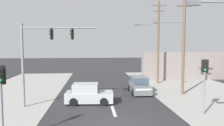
# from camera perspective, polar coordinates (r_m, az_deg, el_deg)

# --- Properties ---
(lane_dash_mid) EXTENTS (0.20, 2.40, 0.01)m
(lane_dash_mid) POSITION_cam_1_polar(r_m,az_deg,el_deg) (15.16, 0.41, -12.42)
(lane_dash_mid) COLOR silver
(lane_dash_mid) RESTS_ON ground
(lane_dash_far) EXTENTS (0.20, 2.40, 0.01)m
(lane_dash_far) POSITION_cam_1_polar(r_m,az_deg,el_deg) (19.98, -1.03, -8.27)
(lane_dash_far) COLOR silver
(lane_dash_far) RESTS_ON ground
(utility_pole_midground_right) EXTENTS (3.78, 0.57, 9.05)m
(utility_pole_midground_right) POSITION_cam_1_polar(r_m,az_deg,el_deg) (20.60, 17.86, 5.57)
(utility_pole_midground_right) COLOR brown
(utility_pole_midground_right) RESTS_ON ground
(utility_pole_background_right) EXTENTS (3.78, 0.62, 9.56)m
(utility_pole_background_right) POSITION_cam_1_polar(r_m,az_deg,el_deg) (26.25, 11.71, 5.97)
(utility_pole_background_right) COLOR brown
(utility_pole_background_right) RESTS_ON ground
(traffic_signal_mast) EXTENTS (5.29, 0.49, 6.00)m
(traffic_signal_mast) POSITION_cam_1_polar(r_m,az_deg,el_deg) (16.36, -18.09, 3.33)
(traffic_signal_mast) COLOR slate
(traffic_signal_mast) RESTS_ON ground
(pedestal_signal_right_kerb) EXTENTS (0.43, 0.31, 3.56)m
(pedestal_signal_right_kerb) POSITION_cam_1_polar(r_m,az_deg,el_deg) (15.05, 23.03, -3.49)
(pedestal_signal_right_kerb) COLOR slate
(pedestal_signal_right_kerb) RESTS_ON ground
(pedestal_signal_left_kerb) EXTENTS (0.43, 0.31, 3.56)m
(pedestal_signal_left_kerb) POSITION_cam_1_polar(r_m,az_deg,el_deg) (10.80, -27.01, -6.64)
(pedestal_signal_left_kerb) COLOR slate
(pedestal_signal_left_kerb) RESTS_ON ground
(shopfront_wall_far) EXTENTS (12.00, 1.00, 3.60)m
(shopfront_wall_far) POSITION_cam_1_polar(r_m,az_deg,el_deg) (30.23, 19.03, -0.72)
(shopfront_wall_far) COLOR gray
(shopfront_wall_far) RESTS_ON ground
(hatchback_oncoming_near) EXTENTS (3.73, 1.96, 1.53)m
(hatchback_oncoming_near) POSITION_cam_1_polar(r_m,az_deg,el_deg) (17.05, -6.19, -8.11)
(hatchback_oncoming_near) COLOR #A3A8AD
(hatchback_oncoming_near) RESTS_ON ground
(hatchback_crossing_left) EXTENTS (1.84, 3.67, 1.53)m
(hatchback_crossing_left) POSITION_cam_1_polar(r_m,az_deg,el_deg) (20.78, 7.13, -5.84)
(hatchback_crossing_left) COLOR slate
(hatchback_crossing_left) RESTS_ON ground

